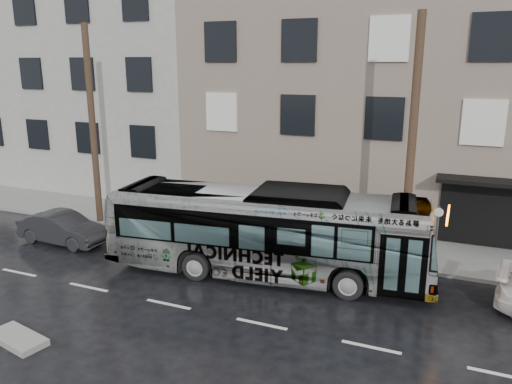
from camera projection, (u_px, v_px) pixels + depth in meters
ground at (206, 275)px, 18.10m from camera, size 120.00×120.00×0.00m
sidewalk at (258, 232)px, 22.45m from camera, size 90.00×3.60×0.15m
building_taupe at (403, 101)px, 26.18m from camera, size 20.00×12.00×11.00m
building_grey at (75, 55)px, 35.53m from camera, size 26.00×15.00×16.00m
utility_pole_front at (412, 146)px, 17.44m from camera, size 0.30×0.30×9.00m
utility_pole_rear at (93, 127)px, 22.69m from camera, size 0.30×0.30×9.00m
sign_post at (436, 239)px, 17.85m from camera, size 0.06×0.06×2.40m
bus at (266, 232)px, 17.76m from camera, size 11.85×4.01×3.24m
dark_sedan at (63, 228)px, 21.15m from camera, size 4.05×1.51×1.32m
slush_pile at (18, 339)px, 13.72m from camera, size 1.93×1.15×0.18m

